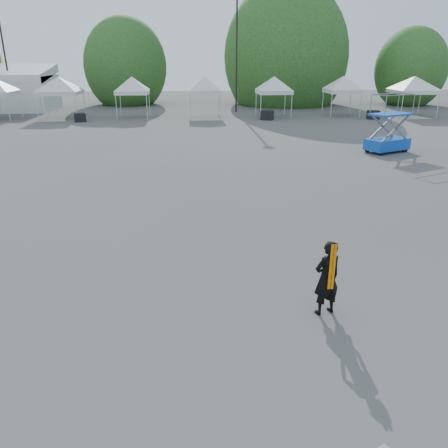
{
  "coord_description": "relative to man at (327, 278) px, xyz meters",
  "views": [
    {
      "loc": [
        -1.51,
        -9.99,
        4.8
      ],
      "look_at": [
        -0.77,
        -0.87,
        1.3
      ],
      "focal_mm": 35.0,
      "sensor_mm": 36.0,
      "label": 1
    }
  ],
  "objects": [
    {
      "name": "ground",
      "position": [
        -1.1,
        2.62,
        -0.78
      ],
      "size": [
        120.0,
        120.0,
        0.0
      ],
      "primitive_type": "plane",
      "color": "#474442",
      "rests_on": "ground"
    },
    {
      "name": "light_pole_west",
      "position": [
        -19.1,
        36.62,
        4.99
      ],
      "size": [
        0.6,
        0.25,
        10.3
      ],
      "color": "black",
      "rests_on": "ground"
    },
    {
      "name": "light_pole_east",
      "position": [
        1.9,
        34.62,
        4.73
      ],
      "size": [
        0.6,
        0.25,
        9.8
      ],
      "color": "black",
      "rests_on": "ground"
    },
    {
      "name": "tree_mid_w",
      "position": [
        -9.1,
        42.62,
        3.15
      ],
      "size": [
        4.16,
        4.16,
        6.33
      ],
      "color": "#382314",
      "rests_on": "ground"
    },
    {
      "name": "tree_mid_e",
      "position": [
        7.9,
        41.62,
        4.06
      ],
      "size": [
        5.12,
        5.12,
        7.79
      ],
      "color": "#382314",
      "rests_on": "ground"
    },
    {
      "name": "tree_far_e",
      "position": [
        20.9,
        39.62,
        2.84
      ],
      "size": [
        3.84,
        3.84,
        5.84
      ],
      "color": "#382314",
      "rests_on": "ground"
    },
    {
      "name": "tent_c",
      "position": [
        -13.1,
        31.02,
        2.28
      ],
      "size": [
        4.59,
        4.59,
        3.88
      ],
      "color": "silver",
      "rests_on": "ground"
    },
    {
      "name": "tent_d",
      "position": [
        -7.19,
        30.98,
        2.27
      ],
      "size": [
        3.77,
        3.77,
        3.88
      ],
      "color": "silver",
      "rests_on": "ground"
    },
    {
      "name": "tent_e",
      "position": [
        -1.17,
        30.92,
        2.27
      ],
      "size": [
        3.82,
        3.82,
        3.88
      ],
      "color": "silver",
      "rests_on": "ground"
    },
    {
      "name": "tent_f",
      "position": [
        4.64,
        30.46,
        2.28
      ],
      "size": [
        3.92,
        3.92,
        3.88
      ],
      "color": "silver",
      "rests_on": "ground"
    },
    {
      "name": "tent_g",
      "position": [
        10.71,
        30.91,
        2.27
      ],
      "size": [
        3.87,
        3.87,
        3.88
      ],
      "color": "silver",
      "rests_on": "ground"
    },
    {
      "name": "tent_h",
      "position": [
        16.61,
        30.07,
        2.28
      ],
      "size": [
        4.69,
        4.69,
        3.88
      ],
      "color": "silver",
      "rests_on": "ground"
    },
    {
      "name": "man",
      "position": [
        0.0,
        0.0,
        0.0
      ],
      "size": [
        0.66,
        0.54,
        1.56
      ],
      "rotation": [
        0.0,
        0.0,
        3.47
      ],
      "color": "black",
      "rests_on": "ground"
    },
    {
      "name": "scissor_lift",
      "position": [
        8.03,
        15.32,
        0.75
      ],
      "size": [
        2.62,
        2.03,
        3.03
      ],
      "rotation": [
        0.0,
        0.0,
        0.42
      ],
      "color": "#0D54AA",
      "rests_on": "ground"
    },
    {
      "name": "crate_west",
      "position": [
        -11.18,
        28.78,
        -0.45
      ],
      "size": [
        1.02,
        0.9,
        0.67
      ],
      "primitive_type": "cube",
      "rotation": [
        0.0,
        0.0,
        0.31
      ],
      "color": "black",
      "rests_on": "ground"
    },
    {
      "name": "crate_mid",
      "position": [
        3.83,
        28.76,
        -0.41
      ],
      "size": [
        1.17,
        1.06,
        0.74
      ],
      "primitive_type": "cube",
      "rotation": [
        0.0,
        0.0,
        -0.41
      ],
      "color": "black",
      "rests_on": "ground"
    },
    {
      "name": "crate_east",
      "position": [
        12.7,
        28.53,
        -0.43
      ],
      "size": [
        0.91,
        0.71,
        0.7
      ],
      "primitive_type": "cube",
      "rotation": [
        0.0,
        0.0,
        -0.01
      ],
      "color": "black",
      "rests_on": "ground"
    }
  ]
}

